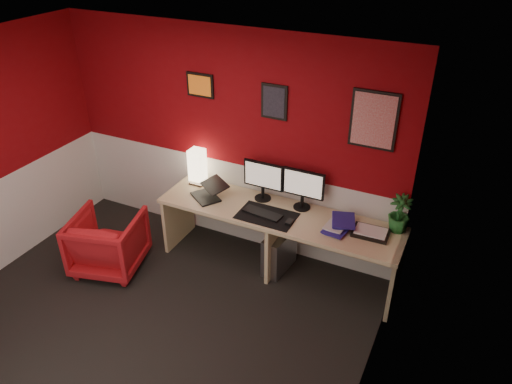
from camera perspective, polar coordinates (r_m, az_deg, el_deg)
The scene contains 24 objects.
ground at distance 4.92m, azimuth -12.97°, elevation -15.62°, with size 4.00×3.50×0.01m, color black.
ceiling at distance 3.61m, azimuth -17.60°, elevation 13.33°, with size 4.00×3.50×0.01m, color white.
wall_back at distance 5.38m, azimuth -3.26°, elevation 5.90°, with size 4.00×0.01×2.50m, color maroon.
wall_right at distance 3.39m, azimuth 12.88°, elevation -11.65°, with size 0.01×3.50×2.50m, color maroon.
wainscot_back at distance 5.73m, azimuth -3.07°, elevation -0.97°, with size 4.00×0.01×1.00m, color silver.
wainscot_right at distance 3.92m, azimuth 11.50°, elevation -19.81°, with size 0.01×3.50×1.00m, color silver.
desk at distance 5.27m, azimuth 2.53°, elevation -5.82°, with size 2.60×0.65×0.73m, color #CBB982.
shoji_lamp at distance 5.55m, azimuth -6.88°, elevation 2.87°, with size 0.16×0.16×0.40m, color #FFE5B2.
laptop at distance 5.30m, azimuth -5.97°, elevation 0.35°, with size 0.33×0.23×0.22m, color black.
monitor_left at distance 5.16m, azimuth 0.82°, elevation 1.97°, with size 0.45×0.06×0.58m, color black.
monitor_right at distance 5.02m, azimuth 5.54°, elevation 0.97°, with size 0.45×0.06×0.58m, color black.
desk_mat at distance 5.01m, azimuth 1.27°, elevation -2.79°, with size 0.60×0.38×0.01m, color black.
keyboard at distance 5.03m, azimuth 0.76°, elevation -2.50°, with size 0.42×0.14×0.02m, color black.
mouse at distance 4.89m, azimuth 3.93°, elevation -3.54°, with size 0.06×0.10×0.03m, color black.
book_bottom at distance 4.90m, azimuth 8.35°, elevation -3.89°, with size 0.22×0.30×0.03m, color navy.
book_middle at distance 4.90m, azimuth 8.40°, elevation -3.50°, with size 0.19×0.26×0.02m, color silver.
book_top at distance 4.90m, azimuth 8.91°, elevation -3.25°, with size 0.22×0.30×0.03m, color navy.
zen_tray at distance 4.87m, azimuth 13.29°, elevation -4.67°, with size 0.35×0.25×0.03m, color black.
potted_plant at distance 4.90m, azimuth 16.47°, elevation -2.44°, with size 0.22×0.22×0.38m, color #19591E.
pc_tower at distance 5.36m, azimuth 2.73°, elevation -7.01°, with size 0.20×0.45×0.45m, color #99999E.
armchair at distance 5.56m, azimuth -16.93°, elevation -5.62°, with size 0.70×0.72×0.66m, color red.
art_left at distance 5.30m, azimuth -6.56°, elevation 12.33°, with size 0.32×0.02×0.26m, color orange.
art_center at distance 4.93m, azimuth 2.15°, elevation 10.51°, with size 0.28×0.02×0.36m, color black.
art_right at distance 4.66m, azimuth 13.63°, elevation 8.18°, with size 0.44×0.02×0.56m, color red.
Camera 1 is at (2.39, -2.52, 3.48)m, focal length 34.14 mm.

